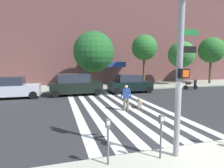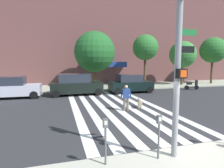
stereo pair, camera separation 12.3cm
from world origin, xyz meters
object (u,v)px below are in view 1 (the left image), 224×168
object	(u,v)px
pedestrian_dog_walker	(126,96)
dog_on_leash	(140,102)
parked_scooter	(191,85)
street_tree_nearest	(94,52)
parked_car_near_curb	(10,88)
street_tree_middle	(144,48)
street_tree_furthest	(211,50)
street_tree_further	(181,55)
traffic_light_pole	(182,47)
parking_meter_curbside	(161,130)
parking_meter_second_along	(108,135)
parked_car_behind_first	(75,85)
parked_car_third_in_line	(130,84)

from	to	relation	value
pedestrian_dog_walker	dog_on_leash	distance (m)	1.29
parked_scooter	street_tree_nearest	distance (m)	11.52
street_tree_nearest	parked_car_near_curb	bearing A→B (deg)	-157.33
street_tree_middle	street_tree_furthest	xyz separation A→B (m)	(10.09, 0.11, -0.13)
street_tree_further	dog_on_leash	xyz separation A→B (m)	(-10.28, -9.63, -3.59)
traffic_light_pole	street_tree_nearest	bearing A→B (deg)	88.00
parked_scooter	parking_meter_curbside	bearing A→B (deg)	-131.89
parking_meter_second_along	pedestrian_dog_walker	xyz separation A→B (m)	(2.84, 6.03, -0.10)
parking_meter_curbside	parked_scooter	size ratio (longest dim) A/B	0.84
street_tree_nearest	street_tree_furthest	bearing A→B (deg)	0.29
parking_meter_curbside	parked_car_behind_first	distance (m)	12.92
parked_car_third_in_line	traffic_light_pole	bearing A→B (deg)	-105.44
street_tree_nearest	pedestrian_dog_walker	bearing A→B (deg)	-89.56
street_tree_nearest	dog_on_leash	xyz separation A→B (m)	(1.20, -9.61, -3.76)
street_tree_further	parked_scooter	bearing A→B (deg)	-108.19
street_tree_furthest	parking_meter_curbside	bearing A→B (deg)	-136.97
parking_meter_curbside	parked_car_third_in_line	world-z (taller)	parked_car_third_in_line
street_tree_middle	street_tree_further	world-z (taller)	street_tree_middle
parked_car_near_curb	street_tree_further	size ratio (longest dim) A/B	0.85
parked_car_near_curb	traffic_light_pole	bearing A→B (deg)	-60.35
parking_meter_second_along	pedestrian_dog_walker	world-z (taller)	pedestrian_dog_walker
parking_meter_second_along	parked_car_behind_first	world-z (taller)	parked_car_behind_first
parking_meter_curbside	parked_scooter	xyz separation A→B (m)	(11.51, 12.84, -0.55)
parked_car_near_curb	street_tree_furthest	size ratio (longest dim) A/B	0.76
parked_car_near_curb	street_tree_furthest	distance (m)	24.70
traffic_light_pole	parked_car_near_curb	distance (m)	15.08
parking_meter_second_along	parked_car_third_in_line	bearing A→B (deg)	65.69
parking_meter_curbside	street_tree_nearest	xyz separation A→B (m)	(1.13, 16.16, 3.17)
street_tree_furthest	street_tree_nearest	bearing A→B (deg)	-179.71
street_tree_furthest	parking_meter_second_along	bearing A→B (deg)	-139.70
pedestrian_dog_walker	traffic_light_pole	bearing A→B (deg)	-95.95
parked_car_third_in_line	street_tree_middle	size ratio (longest dim) A/B	0.70
parked_car_near_curb	dog_on_leash	world-z (taller)	parked_car_near_curb
parking_meter_curbside	parked_car_near_curb	size ratio (longest dim) A/B	0.29
traffic_light_pole	parked_car_near_curb	bearing A→B (deg)	119.65
parking_meter_second_along	parked_car_behind_first	bearing A→B (deg)	88.52
parking_meter_second_along	dog_on_leash	size ratio (longest dim) A/B	1.35
parked_scooter	street_tree_middle	bearing A→B (deg)	141.93
street_tree_furthest	dog_on_leash	size ratio (longest dim) A/B	6.21
parked_car_third_in_line	pedestrian_dog_walker	world-z (taller)	parked_car_third_in_line
street_tree_nearest	street_tree_furthest	size ratio (longest dim) A/B	1.01
parked_car_behind_first	street_tree_furthest	xyz separation A→B (m)	(18.70, 3.39, 3.69)
parked_scooter	parked_car_behind_first	bearing A→B (deg)	179.93
pedestrian_dog_walker	parking_meter_curbside	bearing A→B (deg)	-101.15
parking_meter_curbside	street_tree_further	distance (m)	20.74
dog_on_leash	parked_car_third_in_line	bearing A→B (deg)	74.10
parking_meter_curbside	street_tree_further	size ratio (longest dim) A/B	0.24
street_tree_nearest	street_tree_furthest	world-z (taller)	street_tree_nearest
traffic_light_pole	parked_car_near_curb	world-z (taller)	traffic_light_pole
parked_scooter	street_tree_further	xyz separation A→B (m)	(1.10, 3.35, 3.55)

